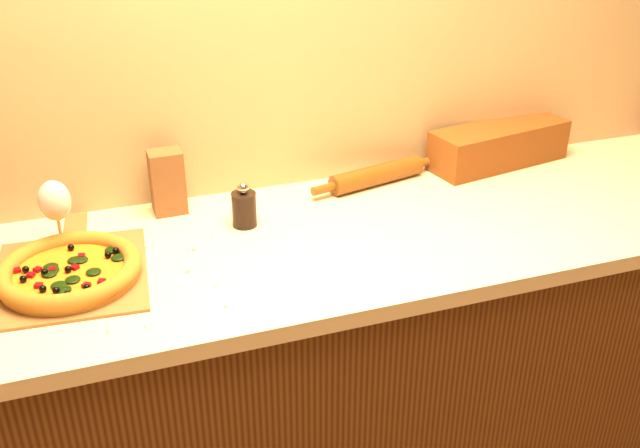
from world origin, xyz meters
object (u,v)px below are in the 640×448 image
(rolling_pin, at_px, (377,175))
(wine_glass, at_px, (55,203))
(pizza, at_px, (69,271))
(pepper_grinder, at_px, (244,208))
(pizza_peel, at_px, (71,272))

(rolling_pin, relative_size, wine_glass, 2.31)
(pizza, distance_m, pepper_grinder, 0.45)
(pizza, relative_size, rolling_pin, 0.74)
(rolling_pin, distance_m, wine_glass, 0.87)
(pepper_grinder, bearing_deg, pizza_peel, -166.58)
(pizza, relative_size, pepper_grinder, 2.62)
(wine_glass, bearing_deg, pepper_grinder, -0.94)
(pizza_peel, relative_size, wine_glass, 2.79)
(pepper_grinder, height_order, wine_glass, wine_glass)
(pepper_grinder, distance_m, wine_glass, 0.45)
(pepper_grinder, height_order, rolling_pin, pepper_grinder)
(pizza, relative_size, wine_glass, 1.70)
(pizza, bearing_deg, pizza_peel, 88.14)
(pizza_peel, xyz_separation_m, wine_glass, (-0.01, 0.11, 0.13))
(pizza, xyz_separation_m, rolling_pin, (0.85, 0.26, 0.00))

